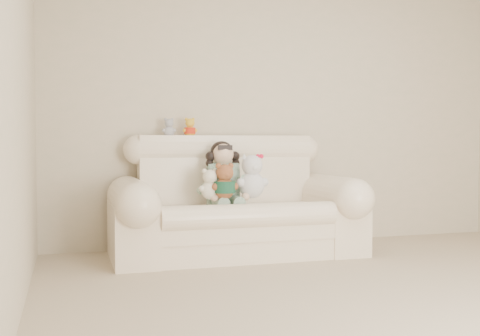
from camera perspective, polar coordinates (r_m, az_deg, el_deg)
name	(u,v)px	position (r m, az deg, el deg)	size (l,w,h in m)	color
floor	(446,316)	(3.46, 19.82, -13.66)	(5.00, 5.00, 0.00)	tan
wall_back	(284,108)	(5.55, 4.37, 6.01)	(4.50, 4.50, 0.00)	beige
wall_left	(4,62)	(2.70, -22.36, 9.67)	(5.00, 5.00, 0.00)	beige
sofa	(237,195)	(4.88, -0.34, -2.71)	(2.10, 0.95, 1.03)	#FFF2CD
seated_child	(223,173)	(4.92, -1.70, -0.48)	(0.34, 0.41, 0.57)	#347951
brown_teddy	(225,178)	(4.67, -1.54, -0.98)	(0.22, 0.17, 0.35)	brown
white_cat	(252,172)	(4.79, 1.17, -0.36)	(0.28, 0.22, 0.44)	silver
cream_teddy	(210,181)	(4.69, -3.02, -1.30)	(0.19, 0.15, 0.30)	white
yellow_mini_bear	(190,126)	(5.12, -5.01, 4.21)	(0.13, 0.10, 0.20)	#F8AC34
grey_mini_plush	(169,126)	(5.09, -7.08, 4.17)	(0.13, 0.10, 0.20)	#B2B2B9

